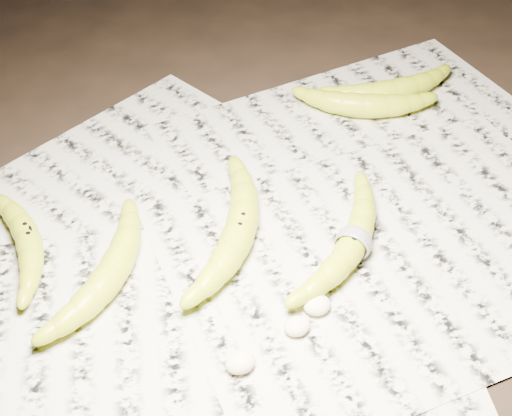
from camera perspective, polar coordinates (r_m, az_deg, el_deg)
name	(u,v)px	position (r m, az deg, el deg)	size (l,w,h in m)	color
ground	(271,252)	(0.90, 1.17, -3.57)	(3.00, 3.00, 0.00)	black
newspaper_patch	(268,229)	(0.92, 1.00, -1.71)	(0.90, 0.70, 0.01)	beige
banana_left_a	(27,236)	(0.93, -17.88, -2.12)	(0.19, 0.05, 0.03)	gold
banana_left_b	(111,271)	(0.86, -11.52, -4.95)	(0.20, 0.06, 0.04)	gold
banana_center	(240,228)	(0.89, -1.29, -1.58)	(0.22, 0.07, 0.04)	gold
banana_taped	(354,241)	(0.88, 7.83, -2.64)	(0.22, 0.06, 0.04)	gold
banana_upper_a	(394,89)	(1.15, 10.96, 9.36)	(0.19, 0.06, 0.04)	gold
banana_upper_b	(364,103)	(1.10, 8.66, 8.27)	(0.19, 0.06, 0.04)	gold
measuring_tape	(354,241)	(0.88, 7.83, -2.64)	(0.05, 0.05, 0.00)	white
flesh_chunk_a	(240,360)	(0.78, -1.27, -12.07)	(0.03, 0.03, 0.02)	beige
flesh_chunk_b	(317,303)	(0.83, 4.94, -7.58)	(0.03, 0.03, 0.02)	beige
flesh_chunk_c	(297,324)	(0.81, 3.32, -9.25)	(0.03, 0.03, 0.02)	beige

